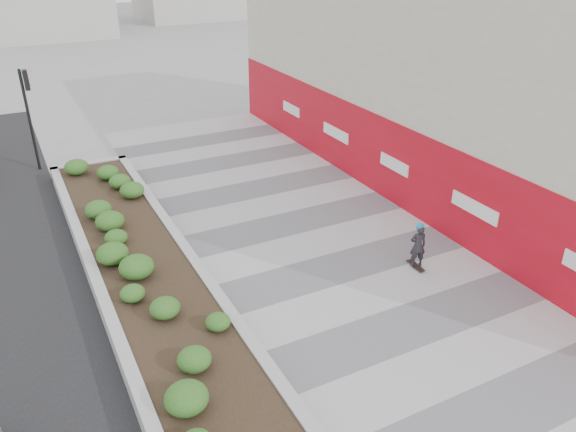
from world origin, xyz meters
name	(u,v)px	position (x,y,z in m)	size (l,w,h in m)	color
ground	(461,368)	(0.00, 0.00, 0.00)	(160.00, 160.00, 0.00)	gray
walkway	(384,300)	(0.00, 3.00, 0.01)	(8.00, 36.00, 0.01)	#A8A8AD
building	(449,81)	(6.98, 8.98, 3.98)	(6.04, 24.08, 8.00)	#BDB2A2
planter	(144,267)	(-5.50, 7.00, 0.42)	(3.00, 18.00, 0.90)	#9E9EA0
traffic_signal_near	(28,105)	(-7.23, 17.50, 2.76)	(0.33, 0.28, 4.20)	black
manhole_cover	(399,296)	(0.50, 3.00, 0.00)	(0.44, 0.44, 0.01)	#595654
skateboarder	(418,245)	(1.84, 3.96, 0.76)	(0.57, 0.73, 1.49)	beige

